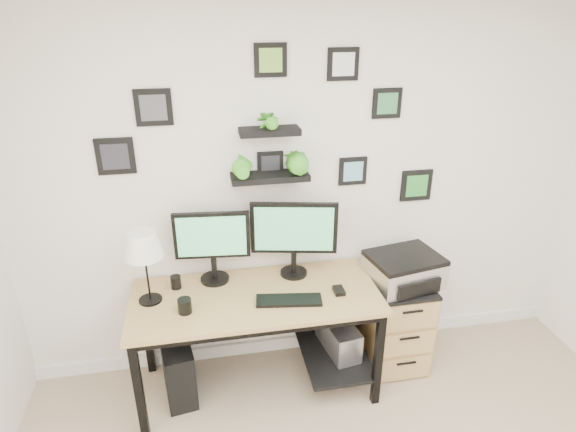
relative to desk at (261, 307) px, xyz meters
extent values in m
plane|color=white|center=(0.41, 0.33, 0.67)|extent=(4.00, 0.00, 4.00)
cube|color=white|center=(0.41, 0.32, -0.58)|extent=(4.00, 0.03, 0.10)
cube|color=tan|center=(-0.04, -0.04, 0.11)|extent=(1.60, 0.70, 0.03)
cube|color=black|center=(-0.04, -0.04, 0.07)|extent=(1.54, 0.64, 0.05)
cube|color=black|center=(-0.04, 0.29, -0.17)|extent=(1.44, 0.02, 0.41)
cube|color=black|center=(0.51, -0.04, -0.45)|extent=(0.45, 0.63, 0.03)
cube|color=black|center=(-0.79, -0.34, -0.27)|extent=(0.05, 0.05, 0.72)
cube|color=black|center=(-0.79, 0.26, -0.27)|extent=(0.05, 0.05, 0.72)
cube|color=black|center=(0.71, -0.34, -0.27)|extent=(0.05, 0.05, 0.72)
cube|color=black|center=(0.71, 0.26, -0.27)|extent=(0.05, 0.05, 0.72)
cylinder|color=black|center=(-0.28, 0.20, 0.13)|extent=(0.21, 0.21, 0.02)
cylinder|color=black|center=(-0.28, 0.20, 0.22)|extent=(0.04, 0.04, 0.17)
cube|color=black|center=(-0.28, 0.19, 0.47)|extent=(0.49, 0.08, 0.32)
cube|color=#4CB272|center=(-0.29, 0.17, 0.47)|extent=(0.44, 0.05, 0.28)
cylinder|color=black|center=(0.26, 0.18, 0.13)|extent=(0.22, 0.22, 0.02)
cylinder|color=black|center=(0.26, 0.18, 0.22)|extent=(0.04, 0.04, 0.17)
cube|color=black|center=(0.26, 0.17, 0.48)|extent=(0.57, 0.15, 0.36)
cube|color=#4CB272|center=(0.25, 0.15, 0.48)|extent=(0.51, 0.11, 0.31)
cube|color=black|center=(0.16, -0.15, 0.13)|extent=(0.43, 0.19, 0.02)
cube|color=black|center=(0.50, -0.11, 0.14)|extent=(0.07, 0.10, 0.03)
cylinder|color=black|center=(-0.70, 0.03, 0.13)|extent=(0.15, 0.15, 0.01)
cylinder|color=black|center=(-0.70, 0.03, 0.35)|extent=(0.01, 0.01, 0.44)
cone|color=white|center=(-0.70, 0.03, 0.52)|extent=(0.24, 0.24, 0.16)
cylinder|color=black|center=(-0.48, -0.14, 0.17)|extent=(0.08, 0.08, 0.09)
cylinder|color=black|center=(-0.54, 0.15, 0.17)|extent=(0.07, 0.07, 0.09)
cube|color=black|center=(-0.58, 0.00, -0.42)|extent=(0.25, 0.44, 0.42)
cube|color=gray|center=(0.55, 0.02, -0.42)|extent=(0.25, 0.44, 0.41)
cube|color=silver|center=(0.58, -0.19, -0.42)|extent=(0.16, 0.03, 0.38)
cube|color=tan|center=(0.99, 0.06, -0.30)|extent=(0.42, 0.50, 0.65)
cube|color=black|center=(0.99, 0.06, 0.03)|extent=(0.43, 0.51, 0.02)
cube|color=tan|center=(0.99, -0.19, -0.52)|extent=(0.39, 0.02, 0.18)
cylinder|color=black|center=(0.99, -0.21, -0.46)|extent=(0.14, 0.02, 0.02)
cube|color=tan|center=(0.99, -0.19, -0.30)|extent=(0.39, 0.02, 0.18)
cylinder|color=black|center=(0.99, -0.21, -0.24)|extent=(0.14, 0.02, 0.02)
cube|color=tan|center=(0.99, -0.19, -0.08)|extent=(0.39, 0.02, 0.18)
cylinder|color=black|center=(0.99, -0.21, -0.02)|extent=(0.14, 0.02, 0.02)
cube|color=silver|center=(1.01, 0.04, 0.14)|extent=(0.54, 0.45, 0.18)
cube|color=black|center=(1.01, 0.04, 0.25)|extent=(0.54, 0.45, 0.03)
cube|color=black|center=(1.04, -0.15, 0.11)|extent=(0.32, 0.08, 0.11)
cube|color=black|center=(0.11, 0.24, 0.82)|extent=(0.50, 0.18, 0.04)
cube|color=black|center=(0.11, 0.23, 1.12)|extent=(0.38, 0.15, 0.04)
imported|color=green|center=(-0.06, 0.24, 0.98)|extent=(0.15, 0.12, 0.27)
imported|color=green|center=(0.28, 0.24, 0.98)|extent=(0.15, 0.15, 0.27)
imported|color=green|center=(0.11, 0.23, 1.27)|extent=(0.13, 0.09, 0.25)
cube|color=black|center=(1.17, 0.32, 0.66)|extent=(0.23, 0.02, 0.23)
cube|color=#338D36|center=(1.17, 0.31, 0.66)|extent=(0.16, 0.00, 0.16)
cube|color=black|center=(0.13, 0.32, 0.88)|extent=(0.17, 0.02, 0.17)
cube|color=#26262B|center=(0.13, 0.31, 0.88)|extent=(0.12, 0.00, 0.12)
cube|color=black|center=(0.59, 0.32, 1.50)|extent=(0.20, 0.02, 0.20)
cube|color=silver|center=(0.59, 0.31, 1.50)|extent=(0.14, 0.00, 0.14)
cube|color=black|center=(0.90, 0.32, 1.25)|extent=(0.19, 0.02, 0.19)
cube|color=#347446|center=(0.90, 0.31, 1.25)|extent=(0.14, 0.00, 0.14)
cube|color=black|center=(0.69, 0.32, 0.80)|extent=(0.19, 0.02, 0.19)
cube|color=#69ACB8|center=(0.69, 0.31, 0.80)|extent=(0.14, 0.00, 0.14)
cube|color=black|center=(0.14, 0.32, 1.53)|extent=(0.20, 0.02, 0.20)
cube|color=#6EA737|center=(0.14, 0.31, 1.53)|extent=(0.14, 0.00, 0.14)
cube|color=black|center=(-0.83, 0.32, 0.99)|extent=(0.23, 0.02, 0.23)
cube|color=#24242B|center=(-0.83, 0.31, 0.99)|extent=(0.16, 0.00, 0.16)
cube|color=black|center=(-0.57, 0.32, 1.28)|extent=(0.22, 0.02, 0.22)
cube|color=#414347|center=(-0.57, 0.31, 1.28)|extent=(0.15, 0.00, 0.15)
camera|label=1|loc=(-0.33, -2.65, 1.85)|focal=30.00mm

